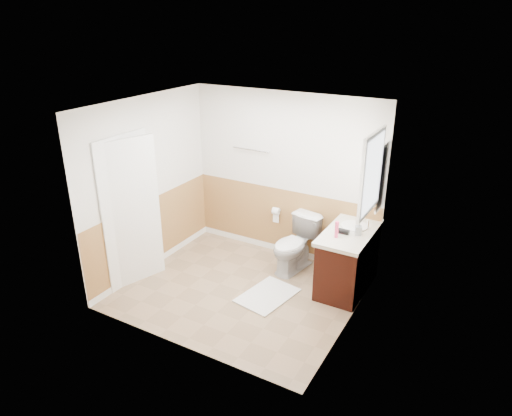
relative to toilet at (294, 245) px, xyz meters
The scene contains 32 objects.
floor 1.04m from the toilet, 113.39° to the right, with size 3.00×3.00×0.00m, color #8C7051.
ceiling 2.31m from the toilet, 113.39° to the right, with size 3.00×3.00×0.00m, color white.
wall_back 1.02m from the toilet, 132.41° to the left, with size 3.00×3.00×0.00m, color silver.
wall_front 2.37m from the toilet, 99.92° to the right, with size 3.00×3.00×0.00m, color silver.
wall_left 2.24m from the toilet, 154.88° to the right, with size 3.00×3.00×0.00m, color silver.
wall_right 1.66m from the toilet, 38.27° to the right, with size 3.00×3.00×0.00m, color silver.
wainscot_back 0.57m from the toilet, 133.25° to the left, with size 3.00×3.00×0.00m, color #A06D40.
wainscot_front 2.21m from the toilet, 99.97° to the right, with size 3.00×3.00×0.00m, color #A06D40.
wainscot_left 2.07m from the toilet, 154.74° to the right, with size 2.60×2.60×0.00m, color #A06D40.
wainscot_right 1.42m from the toilet, 38.57° to the right, with size 2.60×2.60×0.00m, color #A06D40.
toilet is the anchor object (origin of this frame).
bath_mat 0.91m from the toilet, 90.00° to the right, with size 0.55×0.80×0.02m, color white.
vanity_cabinet 0.83m from the toilet, ahead, with size 0.55×1.10×0.80m, color black.
vanity_knob_left 0.58m from the toilet, 18.30° to the right, with size 0.03×0.03×0.03m, color silver.
vanity_knob_right 0.55m from the toilet, ahead, with size 0.03×0.03×0.03m, color #B4B5BA.
countertop 0.93m from the toilet, ahead, with size 0.60×1.15×0.05m, color silver.
sink_basin 0.95m from the toilet, ahead, with size 0.36×0.36×0.02m, color white.
faucet 1.14m from the toilet, ahead, with size 0.02×0.02×0.14m, color white.
lotion_bottle 0.98m from the toilet, 25.50° to the right, with size 0.05×0.05×0.22m, color #EC3D6E.
soap_dispenser 1.10m from the toilet, ahead, with size 0.08×0.08×0.18m, color #97A2AA.
hair_dryer_body 0.94m from the toilet, 14.81° to the right, with size 0.07×0.07×0.14m, color black.
hair_dryer_handle 0.90m from the toilet, 13.85° to the right, with size 0.03×0.03×0.07m, color black.
mirror_panel 1.60m from the toilet, 11.25° to the left, with size 0.02×0.35×0.90m, color silver.
window_frame 1.76m from the toilet, 15.13° to the right, with size 0.04×0.80×1.00m, color white.
window_glass 1.77m from the toilet, 14.92° to the right, with size 0.01×0.70×0.90m, color white.
door 2.31m from the toilet, 143.21° to the right, with size 0.05×0.80×2.04m, color white.
door_frame 2.37m from the toilet, 144.35° to the right, with size 0.02×0.92×2.10m, color white.
door_knob 2.07m from the toilet, 149.79° to the right, with size 0.06×0.06×0.06m, color silver.
towel_bar 1.56m from the toilet, 158.57° to the left, with size 0.02×0.02×0.62m, color silver.
tp_holder_bar 0.66m from the toilet, 144.33° to the left, with size 0.02×0.02×0.14m, color silver.
tp_roll 0.66m from the toilet, 144.33° to the left, with size 0.11×0.11×0.10m, color white.
tp_sheet 0.62m from the toilet, 144.33° to the left, with size 0.10×0.01×0.16m, color white.
Camera 1 is at (2.82, -4.58, 3.48)m, focal length 32.48 mm.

